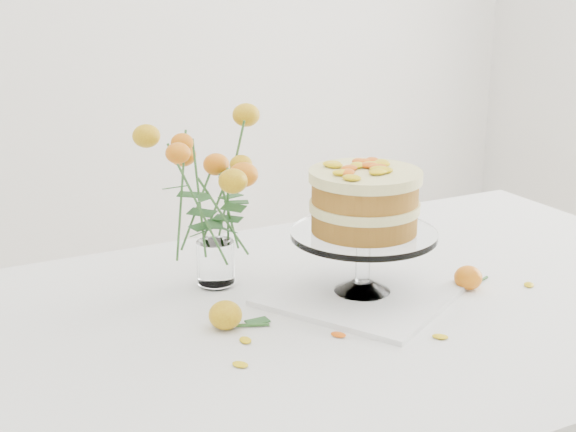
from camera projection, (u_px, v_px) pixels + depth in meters
name	position (u px, v px, depth m)	size (l,w,h in m)	color
table	(367.00, 342.00, 1.44)	(1.43, 0.93, 0.76)	#A47F5F
napkin	(362.00, 293.00, 1.43)	(0.30, 0.30, 0.01)	white
cake_stand	(364.00, 208.00, 1.39)	(0.26, 0.26, 0.23)	white
rose_vase	(213.00, 179.00, 1.42)	(0.29, 0.29, 0.35)	white
loose_rose_near	(226.00, 315.00, 1.30)	(0.09, 0.06, 0.05)	gold
loose_rose_far	(468.00, 278.00, 1.46)	(0.09, 0.05, 0.04)	#E65C0B
stray_petal_a	(338.00, 335.00, 1.28)	(0.03, 0.02, 0.00)	yellow
stray_petal_b	(405.00, 332.00, 1.29)	(0.03, 0.02, 0.00)	yellow
stray_petal_c	(440.00, 337.00, 1.27)	(0.03, 0.02, 0.00)	yellow
stray_petal_d	(245.00, 340.00, 1.26)	(0.03, 0.02, 0.00)	yellow
stray_petal_e	(240.00, 365.00, 1.18)	(0.03, 0.02, 0.00)	yellow
stray_petal_f	(529.00, 285.00, 1.48)	(0.03, 0.02, 0.00)	yellow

